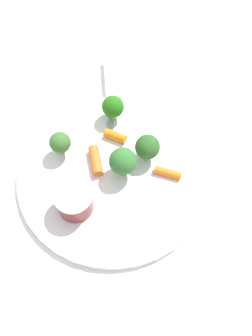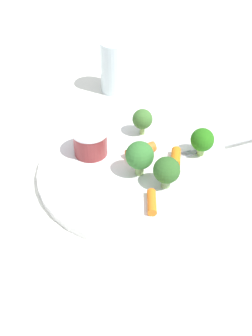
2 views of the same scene
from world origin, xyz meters
TOP-DOWN VIEW (x-y plane):
  - ground_plane at (0.00, 0.00)m, footprint 2.40×2.40m
  - plate at (0.00, 0.00)m, footprint 0.31×0.31m
  - sauce_cup at (0.00, -0.08)m, footprint 0.06×0.06m
  - broccoli_floret_0 at (0.01, 0.01)m, footprint 0.04×0.04m
  - broccoli_floret_1 at (0.02, 0.06)m, footprint 0.04×0.04m
  - broccoli_floret_2 at (-0.09, -0.03)m, footprint 0.03×0.03m
  - broccoli_floret_3 at (-0.08, 0.08)m, footprint 0.04×0.04m
  - carrot_stick_0 at (-0.03, -0.01)m, footprint 0.05×0.04m
  - carrot_stick_1 at (-0.04, 0.05)m, footprint 0.04×0.03m
  - carrot_stick_2 at (0.07, 0.05)m, footprint 0.04×0.03m
  - fork at (-0.12, 0.11)m, footprint 0.14×0.13m

SIDE VIEW (x-z plane):
  - ground_plane at x=0.00m, z-range 0.00..0.00m
  - plate at x=0.00m, z-range 0.00..0.01m
  - fork at x=-0.12m, z-range 0.01..0.01m
  - carrot_stick_2 at x=0.07m, z-range 0.01..0.02m
  - carrot_stick_1 at x=-0.04m, z-range 0.01..0.03m
  - carrot_stick_0 at x=-0.03m, z-range 0.01..0.03m
  - sauce_cup at x=0.00m, z-range 0.01..0.05m
  - broccoli_floret_3 at x=-0.08m, z-range 0.02..0.06m
  - broccoli_floret_2 at x=-0.09m, z-range 0.02..0.06m
  - broccoli_floret_1 at x=0.02m, z-range 0.02..0.07m
  - broccoli_floret_0 at x=0.01m, z-range 0.02..0.07m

